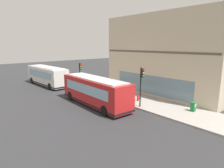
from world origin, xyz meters
name	(u,v)px	position (x,y,z in m)	size (l,w,h in m)	color
ground	(105,109)	(0.00, 0.00, 0.00)	(120.00, 120.00, 0.00)	#2D2D30
sidewalk_curb	(137,100)	(5.01, 0.00, 0.07)	(4.83, 40.00, 0.15)	#9E9991
building_corner	(172,55)	(11.94, 0.00, 5.22)	(9.09, 16.42, 10.45)	beige
city_bus_nearside	(95,91)	(0.11, 1.97, 1.55)	(2.91, 10.13, 3.07)	red
city_bus_far_down_street	(47,76)	(0.47, 15.84, 1.55)	(2.87, 10.12, 3.07)	silver
traffic_light_near_corner	(142,80)	(3.10, -2.18, 3.06)	(0.32, 0.49, 4.19)	black
traffic_light_down_block	(80,70)	(3.29, 10.05, 2.79)	(0.32, 0.49, 3.78)	black
fire_hydrant	(138,98)	(4.56, -0.47, 0.51)	(0.35, 0.35, 0.74)	red
pedestrian_near_hydrant	(133,91)	(5.05, 0.76, 1.04)	(0.32, 0.32, 1.57)	black
pedestrian_walking_along_curb	(95,83)	(3.94, 7.28, 1.17)	(0.32, 0.32, 1.76)	gold
newspaper_vending_box	(193,107)	(5.97, -6.48, 0.60)	(0.44, 0.42, 0.90)	#197233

